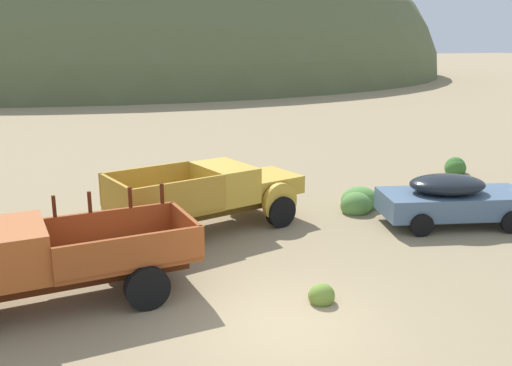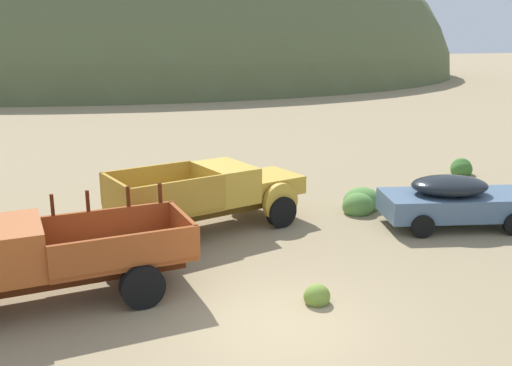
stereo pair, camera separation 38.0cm
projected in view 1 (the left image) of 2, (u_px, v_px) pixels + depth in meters
ground_plane at (288, 325)px, 11.40m from camera, size 300.00×300.00×0.00m
hill_distant at (129, 76)px, 82.90m from camera, size 93.45×74.10×48.67m
truck_oxide_orange at (18, 266)px, 11.75m from camera, size 6.67×2.76×2.16m
truck_faded_yellow at (221, 194)px, 17.11m from camera, size 6.22×3.56×1.91m
car_chalk_blue at (459, 199)px, 17.33m from camera, size 4.99×3.00×1.57m
bush_front_left at (455, 168)px, 24.01m from camera, size 0.95×0.90×0.87m
bush_near_barrel at (358, 202)px, 18.92m from camera, size 1.53×1.41×0.96m
bush_back_edge at (321, 296)px, 12.38m from camera, size 0.58×0.65×0.56m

